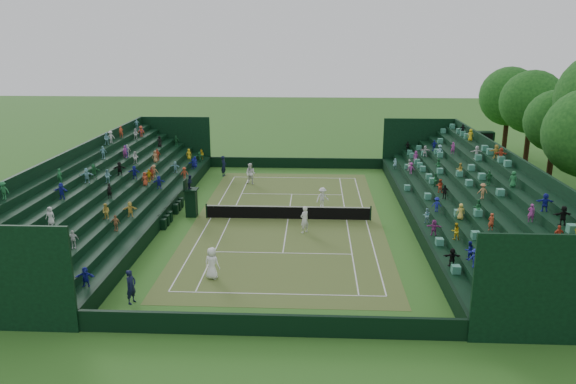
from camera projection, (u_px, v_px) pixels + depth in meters
name	position (u px, v px, depth m)	size (l,w,h in m)	color
ground	(288.00, 219.00, 39.56)	(160.00, 160.00, 0.00)	#336B21
court_surface	(288.00, 219.00, 39.56)	(12.97, 26.77, 0.01)	#356B23
perimeter_wall_north	(296.00, 163.00, 54.70)	(17.17, 0.20, 1.00)	black
perimeter_wall_south	(270.00, 325.00, 24.15)	(17.17, 0.20, 1.00)	black
perimeter_wall_east	(410.00, 214.00, 39.03)	(0.20, 31.77, 1.00)	black
perimeter_wall_west	(169.00, 211.00, 39.82)	(0.20, 31.77, 1.00)	black
north_grandstand	(472.00, 201.00, 38.55)	(6.60, 32.00, 4.90)	black
south_grandstand	(110.00, 196.00, 39.73)	(6.60, 32.00, 4.90)	black
tennis_net	(288.00, 212.00, 39.42)	(11.67, 0.10, 1.06)	black
scoreboard_tower	(483.00, 137.00, 53.27)	(2.00, 1.00, 3.70)	black
tree_row	(576.00, 112.00, 44.92)	(10.71, 36.13, 11.62)	black
umpire_chair	(191.00, 199.00, 39.90)	(0.97, 0.97, 3.04)	black
courtside_chairs	(172.00, 212.00, 39.84)	(0.48, 5.45, 1.04)	black
player_near_west	(212.00, 263.00, 29.75)	(0.85, 0.56, 1.75)	white
player_near_east	(305.00, 220.00, 36.65)	(0.66, 0.43, 1.82)	white
player_far_west	(251.00, 174.00, 48.60)	(0.90, 0.70, 1.86)	white
player_far_east	(322.00, 198.00, 41.95)	(1.02, 0.59, 1.59)	white
line_judge_north	(224.00, 166.00, 51.46)	(0.68, 0.45, 1.88)	black
line_judge_south	(131.00, 287.00, 27.01)	(0.62, 0.41, 1.71)	black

